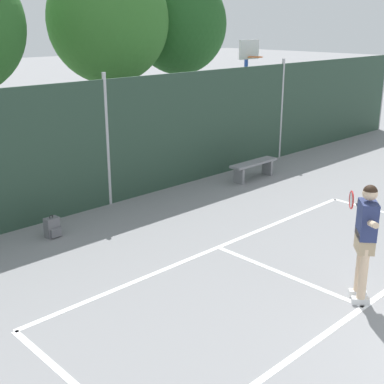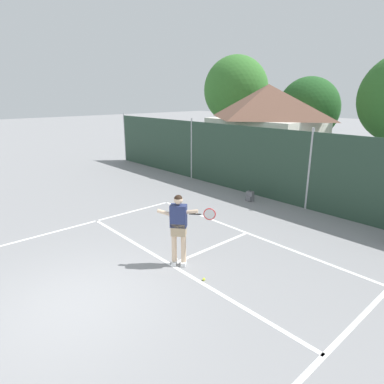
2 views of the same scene
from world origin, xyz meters
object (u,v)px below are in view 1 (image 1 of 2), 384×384
object	(u,v)px
tennis_player	(365,233)
backpack_grey	(53,228)
basketball_hoop	(247,80)
courtside_bench	(254,166)

from	to	relation	value
tennis_player	backpack_grey	xyz separation A→B (m)	(-2.13, 5.49, -0.92)
basketball_hoop	backpack_grey	xyz separation A→B (m)	(-8.51, -2.28, -2.12)
courtside_bench	backpack_grey	bearing A→B (deg)	178.58
tennis_player	backpack_grey	world-z (taller)	tennis_player
tennis_player	backpack_grey	size ratio (longest dim) A/B	4.01
tennis_player	courtside_bench	size ratio (longest dim) A/B	1.16
tennis_player	courtside_bench	bearing A→B (deg)	53.89
basketball_hoop	courtside_bench	bearing A→B (deg)	-135.62
tennis_player	backpack_grey	bearing A→B (deg)	111.23
basketball_hoop	backpack_grey	size ratio (longest dim) A/B	7.67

